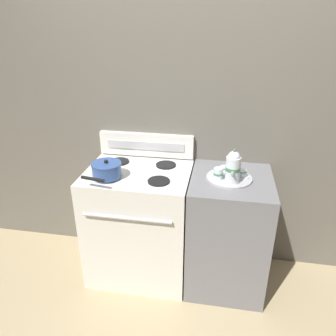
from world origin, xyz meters
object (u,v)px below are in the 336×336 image
Objects in this scene: serving_tray at (229,178)px; teacup_right at (242,174)px; creamer_jug at (218,174)px; teapot at (233,167)px; teacup_left at (225,170)px; stove at (140,223)px; saucepan at (106,170)px.

serving_tray is 2.98× the size of teacup_right.
creamer_jug reaches higher than serving_tray.
serving_tray is 1.32× the size of teapot.
teapot is at bearing -69.36° from teacup_left.
teacup_right reaches higher than stove.
saucepan reaches higher than teacup_left.
teacup_left reaches higher than serving_tray.
teacup_right is (0.08, 0.02, 0.03)m from serving_tray.
serving_tray is 2.98× the size of teacup_left.
teacup_left is 1.00× the size of teacup_right.
creamer_jug is (-0.08, -0.04, 0.05)m from serving_tray.
teacup_left and teacup_right have the same top height.
teapot reaches higher than teacup_left.
creamer_jug is at bearing -111.97° from teacup_left.
serving_tray is 0.10m from creamer_jug.
teacup_right is at bearing 15.23° from serving_tray.
teacup_right is (0.94, 0.16, -0.03)m from saucepan.
teacup_left is (0.63, 0.06, 0.49)m from stove.
stove is at bearing 179.48° from serving_tray.
teacup_right is at bearing 1.30° from stove.
teapot is at bearing 4.14° from saucepan.
teacup_left is 1.31× the size of creamer_jug.
creamer_jug is at bearing -151.66° from serving_tray.
teapot is at bearing -125.44° from teacup_right.
stove is at bearing 175.28° from creamer_jug.
serving_tray is 0.08m from teacup_left.
stove is at bearing 37.05° from saucepan.
teapot is (0.87, 0.06, 0.06)m from saucepan.
teacup_right is at bearing -19.65° from teacup_left.
stove is 2.96× the size of saucepan.
teapot is (0.68, -0.08, 0.58)m from stove.
teacup_left reaches higher than stove.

